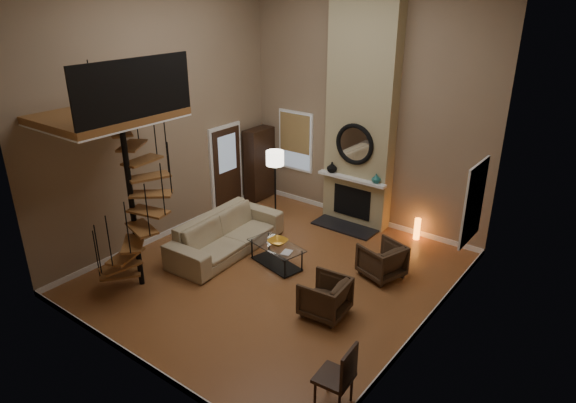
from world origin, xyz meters
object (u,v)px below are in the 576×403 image
Objects in this scene: hutch at (259,164)px; side_chair at (340,375)px; sofa at (226,234)px; accent_lamp at (417,229)px; armchair_near at (384,262)px; floor_lamp at (275,164)px; armchair_far at (328,298)px; coffee_table at (276,252)px.

hutch is 7.43m from side_chair.
sofa is 4.18m from accent_lamp.
sofa reaches higher than armchair_near.
floor_lamp reaches higher than accent_lamp.
sofa is 3.32m from armchair_near.
floor_lamp is 3.55× the size of accent_lamp.
armchair_near is 1.00× the size of armchair_far.
hutch is 3.02m from sofa.
armchair_far is at bearing -24.97° from coffee_table.
accent_lamp is at bearing 103.16° from side_chair.
armchair_near and armchair_far have the same top height.
hutch is at bearing -92.02° from armchair_near.
coffee_table is at bearing -85.79° from sofa.
armchair_far is 4.14m from floor_lamp.
coffee_table is 3.86m from side_chair.
floor_lamp is (1.19, -0.82, 0.46)m from hutch.
sofa reaches higher than armchair_far.
hutch is 1.88× the size of side_chair.
floor_lamp is (-0.14, 1.83, 1.02)m from sofa.
sofa is 5.57× the size of accent_lamp.
armchair_near is (4.49, -1.65, -0.60)m from hutch.
floor_lamp is 6.05m from side_chair.
floor_lamp is at bearing -85.88° from armchair_near.
hutch is 5.47m from armchair_far.
armchair_far is 1.54× the size of accent_lamp.
armchair_far is at bearing -38.74° from floor_lamp.
armchair_near is at bearing -14.06° from floor_lamp.
armchair_far is 0.76× the size of side_chair.
armchair_far reaches higher than accent_lamp.
side_chair reaches higher than armchair_far.
hutch is 3.81× the size of accent_lamp.
coffee_table is at bearing -122.68° from accent_lamp.
sofa is 3.61× the size of armchair_far.
sofa is at bearing -172.87° from coffee_table.
armchair_near is 1.92m from accent_lamp.
sofa is (1.32, -2.66, -0.55)m from hutch.
hutch reaches higher than floor_lamp.
armchair_far is 2.03m from side_chair.
sofa is 3.61× the size of armchair_near.
coffee_table is 2.44m from floor_lamp.
armchair_near is 1.54× the size of accent_lamp.
accent_lamp is (0.01, 3.59, -0.10)m from armchair_far.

